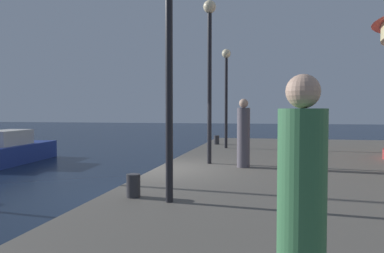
{
  "coord_description": "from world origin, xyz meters",
  "views": [
    {
      "loc": [
        2.91,
        -9.11,
        2.28
      ],
      "look_at": [
        -0.26,
        5.87,
        1.65
      ],
      "focal_mm": 34.31,
      "sensor_mm": 36.0,
      "label": 1
    }
  ],
  "objects_px": {
    "bollard_center": "(217,140)",
    "motorboat_blue": "(10,151)",
    "lamp_post_far_end": "(226,80)",
    "person_far_corner": "(302,206)",
    "bollard_north": "(133,186)",
    "person_mid_promenade": "(243,135)",
    "lamp_post_near_edge": "(169,8)",
    "lamp_post_mid_promenade": "(210,53)"
  },
  "relations": [
    {
      "from": "lamp_post_mid_promenade",
      "to": "bollard_north",
      "type": "bearing_deg",
      "value": -98.39
    },
    {
      "from": "lamp_post_mid_promenade",
      "to": "bollard_north",
      "type": "xyz_separation_m",
      "value": [
        -0.63,
        -4.29,
        -2.91
      ]
    },
    {
      "from": "lamp_post_mid_promenade",
      "to": "bollard_center",
      "type": "relative_size",
      "value": 11.47
    },
    {
      "from": "motorboat_blue",
      "to": "person_mid_promenade",
      "type": "bearing_deg",
      "value": -22.3
    },
    {
      "from": "motorboat_blue",
      "to": "lamp_post_mid_promenade",
      "type": "distance_m",
      "value": 10.81
    },
    {
      "from": "motorboat_blue",
      "to": "bollard_north",
      "type": "xyz_separation_m",
      "value": [
        8.9,
        -8.13,
        0.45
      ]
    },
    {
      "from": "lamp_post_far_end",
      "to": "motorboat_blue",
      "type": "bearing_deg",
      "value": -176.0
    },
    {
      "from": "lamp_post_far_end",
      "to": "person_far_corner",
      "type": "bearing_deg",
      "value": -80.89
    },
    {
      "from": "motorboat_blue",
      "to": "person_mid_promenade",
      "type": "height_order",
      "value": "person_mid_promenade"
    },
    {
      "from": "bollard_center",
      "to": "person_mid_promenade",
      "type": "bearing_deg",
      "value": -75.88
    },
    {
      "from": "lamp_post_far_end",
      "to": "person_far_corner",
      "type": "xyz_separation_m",
      "value": [
        1.94,
        -12.08,
        -1.93
      ]
    },
    {
      "from": "lamp_post_far_end",
      "to": "bollard_center",
      "type": "height_order",
      "value": "lamp_post_far_end"
    },
    {
      "from": "motorboat_blue",
      "to": "lamp_post_mid_promenade",
      "type": "relative_size",
      "value": 1.14
    },
    {
      "from": "motorboat_blue",
      "to": "bollard_north",
      "type": "height_order",
      "value": "motorboat_blue"
    },
    {
      "from": "person_far_corner",
      "to": "bollard_north",
      "type": "bearing_deg",
      "value": 127.48
    },
    {
      "from": "lamp_post_mid_promenade",
      "to": "lamp_post_far_end",
      "type": "xyz_separation_m",
      "value": [
        -0.05,
        4.5,
        -0.36
      ]
    },
    {
      "from": "lamp_post_mid_promenade",
      "to": "person_mid_promenade",
      "type": "distance_m",
      "value": 2.51
    },
    {
      "from": "person_mid_promenade",
      "to": "bollard_north",
      "type": "bearing_deg",
      "value": -113.06
    },
    {
      "from": "bollard_north",
      "to": "person_mid_promenade",
      "type": "xyz_separation_m",
      "value": [
        1.62,
        3.82,
        0.65
      ]
    },
    {
      "from": "lamp_post_near_edge",
      "to": "person_mid_promenade",
      "type": "height_order",
      "value": "lamp_post_near_edge"
    },
    {
      "from": "lamp_post_near_edge",
      "to": "lamp_post_mid_promenade",
      "type": "height_order",
      "value": "lamp_post_near_edge"
    },
    {
      "from": "bollard_center",
      "to": "motorboat_blue",
      "type": "bearing_deg",
      "value": -165.67
    },
    {
      "from": "lamp_post_mid_promenade",
      "to": "person_far_corner",
      "type": "bearing_deg",
      "value": -76.02
    },
    {
      "from": "motorboat_blue",
      "to": "lamp_post_mid_promenade",
      "type": "xyz_separation_m",
      "value": [
        9.53,
        -3.84,
        3.36
      ]
    },
    {
      "from": "motorboat_blue",
      "to": "lamp_post_near_edge",
      "type": "height_order",
      "value": "lamp_post_near_edge"
    },
    {
      "from": "lamp_post_far_end",
      "to": "bollard_center",
      "type": "xyz_separation_m",
      "value": [
        -0.61,
        1.6,
        -2.55
      ]
    },
    {
      "from": "lamp_post_near_edge",
      "to": "bollard_center",
      "type": "relative_size",
      "value": 11.63
    },
    {
      "from": "motorboat_blue",
      "to": "bollard_center",
      "type": "bearing_deg",
      "value": 14.33
    },
    {
      "from": "person_far_corner",
      "to": "lamp_post_far_end",
      "type": "bearing_deg",
      "value": 99.11
    },
    {
      "from": "lamp_post_near_edge",
      "to": "motorboat_blue",
      "type": "bearing_deg",
      "value": 139.03
    },
    {
      "from": "lamp_post_near_edge",
      "to": "person_far_corner",
      "type": "relative_size",
      "value": 2.67
    },
    {
      "from": "motorboat_blue",
      "to": "lamp_post_near_edge",
      "type": "relative_size",
      "value": 1.12
    },
    {
      "from": "lamp_post_mid_promenade",
      "to": "person_far_corner",
      "type": "height_order",
      "value": "lamp_post_mid_promenade"
    },
    {
      "from": "bollard_north",
      "to": "person_far_corner",
      "type": "bearing_deg",
      "value": -52.52
    },
    {
      "from": "motorboat_blue",
      "to": "person_far_corner",
      "type": "bearing_deg",
      "value": -45.01
    },
    {
      "from": "motorboat_blue",
      "to": "lamp_post_near_edge",
      "type": "xyz_separation_m",
      "value": [
        9.6,
        -8.33,
        3.39
      ]
    },
    {
      "from": "lamp_post_mid_promenade",
      "to": "bollard_center",
      "type": "bearing_deg",
      "value": 96.2
    },
    {
      "from": "bollard_center",
      "to": "person_far_corner",
      "type": "height_order",
      "value": "person_far_corner"
    },
    {
      "from": "motorboat_blue",
      "to": "bollard_center",
      "type": "relative_size",
      "value": 13.04
    },
    {
      "from": "person_far_corner",
      "to": "person_mid_promenade",
      "type": "bearing_deg",
      "value": 97.2
    },
    {
      "from": "lamp_post_far_end",
      "to": "bollard_north",
      "type": "relative_size",
      "value": 9.95
    },
    {
      "from": "lamp_post_mid_promenade",
      "to": "lamp_post_far_end",
      "type": "distance_m",
      "value": 4.51
    }
  ]
}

